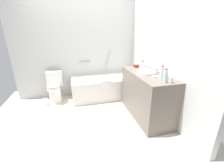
# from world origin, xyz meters

# --- Properties ---
(ground_plane) EXTENTS (3.81, 3.81, 0.00)m
(ground_plane) POSITION_xyz_m (0.00, 0.00, 0.00)
(ground_plane) COLOR beige
(wall_back_tiled) EXTENTS (3.21, 0.10, 2.40)m
(wall_back_tiled) POSITION_xyz_m (0.00, 1.32, 1.20)
(wall_back_tiled) COLOR silver
(wall_back_tiled) RESTS_ON ground_plane
(wall_right_mirror) EXTENTS (0.10, 2.93, 2.40)m
(wall_right_mirror) POSITION_xyz_m (1.45, 0.00, 1.20)
(wall_right_mirror) COLOR silver
(wall_right_mirror) RESTS_ON ground_plane
(bathtub) EXTENTS (1.66, 0.74, 1.16)m
(bathtub) POSITION_xyz_m (0.53, 0.90, 0.28)
(bathtub) COLOR white
(bathtub) RESTS_ON ground_plane
(toilet) EXTENTS (0.38, 0.52, 0.73)m
(toilet) POSITION_xyz_m (-0.70, 0.98, 0.35)
(toilet) COLOR white
(toilet) RESTS_ON ground_plane
(vanity_counter) EXTENTS (0.56, 1.31, 0.89)m
(vanity_counter) POSITION_xyz_m (1.12, -0.18, 0.44)
(vanity_counter) COLOR #6B6056
(vanity_counter) RESTS_ON ground_plane
(sink_basin) EXTENTS (0.35, 0.35, 0.04)m
(sink_basin) POSITION_xyz_m (1.09, -0.18, 0.91)
(sink_basin) COLOR white
(sink_basin) RESTS_ON vanity_counter
(sink_faucet) EXTENTS (0.10, 0.15, 0.08)m
(sink_faucet) POSITION_xyz_m (1.30, -0.18, 0.92)
(sink_faucet) COLOR #ABABB0
(sink_faucet) RESTS_ON vanity_counter
(water_bottle_0) EXTENTS (0.07, 0.07, 0.20)m
(water_bottle_0) POSITION_xyz_m (1.11, 0.05, 0.98)
(water_bottle_0) COLOR silver
(water_bottle_0) RESTS_ON vanity_counter
(water_bottle_1) EXTENTS (0.07, 0.07, 0.21)m
(water_bottle_1) POSITION_xyz_m (1.13, -0.70, 0.98)
(water_bottle_1) COLOR silver
(water_bottle_1) RESTS_ON vanity_counter
(water_bottle_2) EXTENTS (0.06, 0.06, 0.23)m
(water_bottle_2) POSITION_xyz_m (1.15, -0.57, 0.99)
(water_bottle_2) COLOR silver
(water_bottle_2) RESTS_ON vanity_counter
(drinking_glass_0) EXTENTS (0.07, 0.07, 0.08)m
(drinking_glass_0) POSITION_xyz_m (1.15, 0.19, 0.93)
(drinking_glass_0) COLOR white
(drinking_glass_0) RESTS_ON vanity_counter
(drinking_glass_1) EXTENTS (0.07, 0.07, 0.09)m
(drinking_glass_1) POSITION_xyz_m (1.19, -0.75, 0.93)
(drinking_glass_1) COLOR white
(drinking_glass_1) RESTS_ON vanity_counter
(amenity_basket) EXTENTS (0.14, 0.10, 0.05)m
(amenity_basket) POSITION_xyz_m (1.13, 0.33, 0.91)
(amenity_basket) COLOR maroon
(amenity_basket) RESTS_ON vanity_counter
(soap_dish) EXTENTS (0.09, 0.06, 0.02)m
(soap_dish) POSITION_xyz_m (1.12, -0.42, 0.90)
(soap_dish) COLOR white
(soap_dish) RESTS_ON vanity_counter
(toilet_paper_roll) EXTENTS (0.11, 0.11, 0.14)m
(toilet_paper_roll) POSITION_xyz_m (-0.92, 0.82, 0.07)
(toilet_paper_roll) COLOR white
(toilet_paper_roll) RESTS_ON ground_plane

